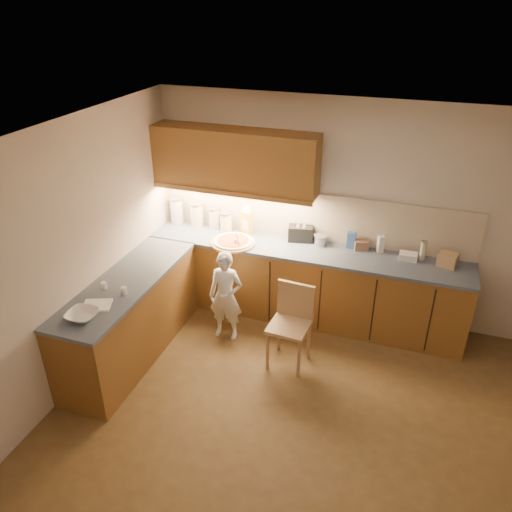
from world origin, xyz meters
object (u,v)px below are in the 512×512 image
Objects in this scene: child at (226,296)px; wooden_chair at (292,319)px; oil_jug at (246,222)px; toaster at (301,233)px; pizza_on_board at (233,242)px.

child is 0.83m from wooden_chair.
toaster is at bearing 3.87° from oil_jug.
toaster reaches higher than wooden_chair.
toaster reaches higher than child.
oil_jug is (-0.05, 0.83, 0.55)m from child.
toaster is (0.67, 0.05, -0.07)m from oil_jug.
oil_jug is at bearing 78.66° from pizza_on_board.
pizza_on_board is 1.67× the size of toaster.
pizza_on_board is 0.49× the size of child.
oil_jug is at bearing 172.16° from toaster.
toaster is (0.62, 0.88, 0.48)m from child.
toaster is (-0.20, 1.05, 0.49)m from wooden_chair.
pizza_on_board is 0.81m from toaster.
oil_jug is (-0.86, 1.00, 0.56)m from wooden_chair.
child is 1.00m from oil_jug.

